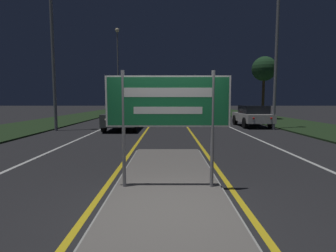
% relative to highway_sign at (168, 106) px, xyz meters
% --- Properties ---
extents(ground_plane, '(160.00, 160.00, 0.00)m').
position_rel_highway_sign_xyz_m(ground_plane, '(0.00, -0.90, -1.72)').
color(ground_plane, '#232326').
extents(median_island, '(2.24, 8.12, 0.10)m').
position_rel_highway_sign_xyz_m(median_island, '(0.00, 0.00, -1.68)').
color(median_island, '#999993').
rests_on(median_island, ground_plane).
extents(verge_left, '(5.00, 100.00, 0.08)m').
position_rel_highway_sign_xyz_m(verge_left, '(-9.50, 19.10, -1.68)').
color(verge_left, '#1E3319').
rests_on(verge_left, ground_plane).
extents(verge_right, '(5.00, 100.00, 0.08)m').
position_rel_highway_sign_xyz_m(verge_right, '(9.50, 19.10, -1.68)').
color(verge_right, '#1E3319').
rests_on(verge_right, ground_plane).
extents(centre_line_yellow_left, '(0.12, 70.00, 0.01)m').
position_rel_highway_sign_xyz_m(centre_line_yellow_left, '(-1.31, 24.10, -1.72)').
color(centre_line_yellow_left, gold).
rests_on(centre_line_yellow_left, ground_plane).
extents(centre_line_yellow_right, '(0.12, 70.00, 0.01)m').
position_rel_highway_sign_xyz_m(centre_line_yellow_right, '(1.31, 24.10, -1.72)').
color(centre_line_yellow_right, gold).
rests_on(centre_line_yellow_right, ground_plane).
extents(lane_line_white_left, '(0.12, 70.00, 0.01)m').
position_rel_highway_sign_xyz_m(lane_line_white_left, '(-4.20, 24.10, -1.72)').
color(lane_line_white_left, silver).
rests_on(lane_line_white_left, ground_plane).
extents(lane_line_white_right, '(0.12, 70.00, 0.01)m').
position_rel_highway_sign_xyz_m(lane_line_white_right, '(4.20, 24.10, -1.72)').
color(lane_line_white_right, silver).
rests_on(lane_line_white_right, ground_plane).
extents(edge_line_white_left, '(0.10, 70.00, 0.01)m').
position_rel_highway_sign_xyz_m(edge_line_white_left, '(-7.20, 24.10, -1.72)').
color(edge_line_white_left, silver).
rests_on(edge_line_white_left, ground_plane).
extents(edge_line_white_right, '(0.10, 70.00, 0.01)m').
position_rel_highway_sign_xyz_m(edge_line_white_right, '(7.20, 24.10, -1.72)').
color(edge_line_white_right, silver).
rests_on(edge_line_white_right, ground_plane).
extents(highway_sign, '(2.43, 0.07, 2.30)m').
position_rel_highway_sign_xyz_m(highway_sign, '(0.00, 0.00, 0.00)').
color(highway_sign, gray).
rests_on(highway_sign, median_island).
extents(streetlight_left_near, '(0.49, 0.49, 10.51)m').
position_rel_highway_sign_xyz_m(streetlight_left_near, '(-6.69, 10.43, 4.74)').
color(streetlight_left_near, gray).
rests_on(streetlight_left_near, ground_plane).
extents(streetlight_left_far, '(0.53, 0.53, 10.84)m').
position_rel_highway_sign_xyz_m(streetlight_left_far, '(-6.40, 28.84, 5.10)').
color(streetlight_left_far, gray).
rests_on(streetlight_left_far, ground_plane).
extents(streetlight_right_near, '(0.50, 0.50, 11.34)m').
position_rel_highway_sign_xyz_m(streetlight_right_near, '(6.54, 11.02, 5.24)').
color(streetlight_right_near, gray).
rests_on(streetlight_right_near, ground_plane).
extents(car_receding_0, '(1.90, 4.12, 1.46)m').
position_rel_highway_sign_xyz_m(car_receding_0, '(5.81, 12.89, -0.95)').
color(car_receding_0, silver).
rests_on(car_receding_0, ground_plane).
extents(car_receding_1, '(1.93, 4.67, 1.42)m').
position_rel_highway_sign_xyz_m(car_receding_1, '(2.50, 22.23, -0.97)').
color(car_receding_1, silver).
rests_on(car_receding_1, ground_plane).
extents(car_receding_2, '(2.02, 4.70, 1.44)m').
position_rel_highway_sign_xyz_m(car_receding_2, '(2.72, 31.66, -0.96)').
color(car_receding_2, black).
rests_on(car_receding_2, ground_plane).
extents(car_approaching_0, '(2.00, 4.39, 1.50)m').
position_rel_highway_sign_xyz_m(car_approaching_0, '(-2.76, 11.11, -0.92)').
color(car_approaching_0, '#4C514C').
rests_on(car_approaching_0, ground_plane).
extents(car_approaching_1, '(1.96, 4.66, 1.38)m').
position_rel_highway_sign_xyz_m(car_approaching_1, '(-2.77, 25.90, -0.97)').
color(car_approaching_1, black).
rests_on(car_approaching_1, ground_plane).
extents(car_approaching_2, '(1.94, 4.79, 1.40)m').
position_rel_highway_sign_xyz_m(car_approaching_2, '(-2.85, 34.42, -0.97)').
color(car_approaching_2, black).
rests_on(car_approaching_2, ground_plane).
extents(roadside_palm_right, '(2.21, 2.21, 5.69)m').
position_rel_highway_sign_xyz_m(roadside_palm_right, '(8.78, 19.14, 2.89)').
color(roadside_palm_right, '#4C3823').
rests_on(roadside_palm_right, verge_right).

